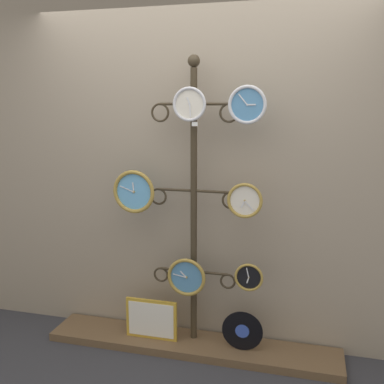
{
  "coord_description": "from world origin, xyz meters",
  "views": [
    {
      "loc": [
        0.8,
        -2.65,
        1.81
      ],
      "look_at": [
        0.0,
        0.36,
        1.2
      ],
      "focal_mm": 42.0,
      "sensor_mm": 36.0,
      "label": 1
    }
  ],
  "objects_px": {
    "clock_middle_left": "(134,192)",
    "clock_bottom_center": "(187,277)",
    "clock_top_right": "(247,105)",
    "clock_middle_right": "(245,201)",
    "clock_bottom_right": "(249,277)",
    "clock_top_center": "(190,104)",
    "vinyl_record": "(242,331)",
    "display_stand": "(194,230)",
    "picture_frame": "(151,319)"
  },
  "relations": [
    {
      "from": "clock_top_center",
      "to": "clock_middle_left",
      "type": "xyz_separation_m",
      "value": [
        -0.43,
        0.03,
        -0.62
      ]
    },
    {
      "from": "clock_middle_right",
      "to": "vinyl_record",
      "type": "relative_size",
      "value": 0.82
    },
    {
      "from": "clock_top_center",
      "to": "vinyl_record",
      "type": "relative_size",
      "value": 0.78
    },
    {
      "from": "clock_bottom_right",
      "to": "clock_top_right",
      "type": "bearing_deg",
      "value": 177.31
    },
    {
      "from": "display_stand",
      "to": "clock_bottom_center",
      "type": "height_order",
      "value": "display_stand"
    },
    {
      "from": "vinyl_record",
      "to": "picture_frame",
      "type": "distance_m",
      "value": 0.69
    },
    {
      "from": "clock_top_right",
      "to": "clock_bottom_right",
      "type": "relative_size",
      "value": 1.25
    },
    {
      "from": "clock_top_right",
      "to": "clock_bottom_right",
      "type": "distance_m",
      "value": 1.18
    },
    {
      "from": "clock_middle_left",
      "to": "clock_bottom_center",
      "type": "relative_size",
      "value": 1.11
    },
    {
      "from": "display_stand",
      "to": "clock_middle_right",
      "type": "height_order",
      "value": "display_stand"
    },
    {
      "from": "clock_top_center",
      "to": "clock_bottom_center",
      "type": "xyz_separation_m",
      "value": [
        -0.03,
        0.02,
        -1.23
      ]
    },
    {
      "from": "clock_top_center",
      "to": "clock_middle_left",
      "type": "bearing_deg",
      "value": 176.34
    },
    {
      "from": "clock_top_center",
      "to": "clock_bottom_right",
      "type": "height_order",
      "value": "clock_top_center"
    },
    {
      "from": "display_stand",
      "to": "clock_bottom_right",
      "type": "relative_size",
      "value": 10.6
    },
    {
      "from": "clock_top_center",
      "to": "clock_bottom_right",
      "type": "relative_size",
      "value": 1.14
    },
    {
      "from": "vinyl_record",
      "to": "display_stand",
      "type": "bearing_deg",
      "value": 167.08
    },
    {
      "from": "picture_frame",
      "to": "vinyl_record",
      "type": "bearing_deg",
      "value": 0.84
    },
    {
      "from": "clock_bottom_center",
      "to": "vinyl_record",
      "type": "bearing_deg",
      "value": 0.37
    },
    {
      "from": "clock_bottom_center",
      "to": "vinyl_record",
      "type": "distance_m",
      "value": 0.56
    },
    {
      "from": "clock_middle_left",
      "to": "picture_frame",
      "type": "height_order",
      "value": "clock_middle_left"
    },
    {
      "from": "clock_top_right",
      "to": "vinyl_record",
      "type": "height_order",
      "value": "clock_top_right"
    },
    {
      "from": "clock_top_center",
      "to": "clock_bottom_center",
      "type": "relative_size",
      "value": 0.81
    },
    {
      "from": "display_stand",
      "to": "clock_bottom_center",
      "type": "distance_m",
      "value": 0.35
    },
    {
      "from": "picture_frame",
      "to": "clock_bottom_center",
      "type": "bearing_deg",
      "value": 1.55
    },
    {
      "from": "vinyl_record",
      "to": "picture_frame",
      "type": "xyz_separation_m",
      "value": [
        -0.69,
        -0.01,
        0.01
      ]
    },
    {
      "from": "clock_top_right",
      "to": "clock_bottom_center",
      "type": "relative_size",
      "value": 0.88
    },
    {
      "from": "clock_top_right",
      "to": "vinyl_record",
      "type": "relative_size",
      "value": 0.85
    },
    {
      "from": "display_stand",
      "to": "vinyl_record",
      "type": "distance_m",
      "value": 0.81
    },
    {
      "from": "clock_top_right",
      "to": "vinyl_record",
      "type": "distance_m",
      "value": 1.6
    },
    {
      "from": "clock_top_right",
      "to": "vinyl_record",
      "type": "xyz_separation_m",
      "value": [
        -0.0,
        0.02,
        -1.6
      ]
    },
    {
      "from": "clock_middle_left",
      "to": "clock_middle_right",
      "type": "distance_m",
      "value": 0.81
    },
    {
      "from": "clock_middle_right",
      "to": "picture_frame",
      "type": "xyz_separation_m",
      "value": [
        -0.69,
        -0.0,
        -0.96
      ]
    },
    {
      "from": "clock_middle_left",
      "to": "clock_middle_right",
      "type": "height_order",
      "value": "clock_middle_left"
    },
    {
      "from": "clock_middle_right",
      "to": "clock_bottom_right",
      "type": "height_order",
      "value": "clock_middle_right"
    },
    {
      "from": "clock_bottom_center",
      "to": "clock_bottom_right",
      "type": "relative_size",
      "value": 1.42
    },
    {
      "from": "clock_middle_right",
      "to": "vinyl_record",
      "type": "distance_m",
      "value": 0.96
    },
    {
      "from": "clock_top_right",
      "to": "clock_bottom_center",
      "type": "distance_m",
      "value": 1.3
    },
    {
      "from": "clock_middle_left",
      "to": "clock_bottom_right",
      "type": "bearing_deg",
      "value": -1.3
    },
    {
      "from": "clock_top_right",
      "to": "clock_middle_left",
      "type": "xyz_separation_m",
      "value": [
        -0.81,
        0.02,
        -0.62
      ]
    },
    {
      "from": "clock_top_center",
      "to": "clock_top_right",
      "type": "relative_size",
      "value": 0.91
    },
    {
      "from": "clock_middle_left",
      "to": "clock_middle_right",
      "type": "relative_size",
      "value": 1.3
    },
    {
      "from": "clock_middle_left",
      "to": "vinyl_record",
      "type": "height_order",
      "value": "clock_middle_left"
    },
    {
      "from": "clock_top_center",
      "to": "clock_top_right",
      "type": "xyz_separation_m",
      "value": [
        0.38,
        0.01,
        -0.0
      ]
    },
    {
      "from": "clock_middle_left",
      "to": "clock_bottom_center",
      "type": "distance_m",
      "value": 0.73
    },
    {
      "from": "clock_bottom_center",
      "to": "picture_frame",
      "type": "bearing_deg",
      "value": -178.45
    },
    {
      "from": "clock_middle_right",
      "to": "clock_bottom_center",
      "type": "height_order",
      "value": "clock_middle_right"
    },
    {
      "from": "clock_bottom_right",
      "to": "vinyl_record",
      "type": "height_order",
      "value": "clock_bottom_right"
    },
    {
      "from": "clock_top_center",
      "to": "picture_frame",
      "type": "bearing_deg",
      "value": 177.22
    },
    {
      "from": "clock_bottom_center",
      "to": "picture_frame",
      "type": "relative_size",
      "value": 0.72
    },
    {
      "from": "display_stand",
      "to": "clock_bottom_center",
      "type": "bearing_deg",
      "value": -108.07
    }
  ]
}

